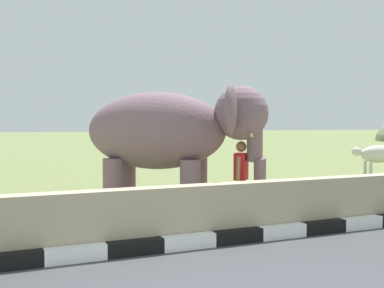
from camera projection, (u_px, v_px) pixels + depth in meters
The scene contains 5 objects.
striped_curb at pixel (106, 251), 7.00m from camera, with size 16.20×0.20×0.24m.
barrier_parapet at pixel (234, 211), 8.18m from camera, with size 28.00×0.36×1.00m, color tan.
elephant at pixel (173, 133), 10.21m from camera, with size 3.95×3.57×2.84m.
person_handler at pixel (241, 175), 10.09m from camera, with size 0.51×0.55×1.66m.
cow_near at pixel (378, 155), 17.34m from camera, with size 1.93×0.86×1.23m.
Camera 1 is at (-1.88, -3.28, 2.04)m, focal length 43.53 mm.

